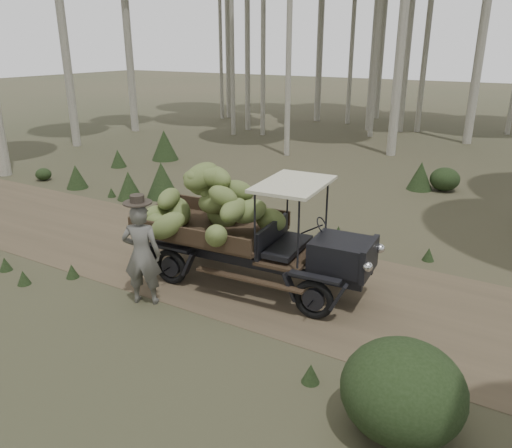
{
  "coord_description": "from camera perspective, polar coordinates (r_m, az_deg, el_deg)",
  "views": [
    {
      "loc": [
        6.11,
        -8.26,
        4.62
      ],
      "look_at": [
        1.46,
        -0.39,
        1.28
      ],
      "focal_mm": 35.0,
      "sensor_mm": 36.0,
      "label": 1
    }
  ],
  "objects": [
    {
      "name": "undergrowth",
      "position": [
        9.9,
        -14.91,
        -5.15
      ],
      "size": [
        23.36,
        20.62,
        1.25
      ],
      "color": "#233319",
      "rests_on": "ground"
    },
    {
      "name": "ground",
      "position": [
        11.26,
        -5.43,
        -4.22
      ],
      "size": [
        120.0,
        120.0,
        0.0
      ],
      "primitive_type": "plane",
      "color": "#473D2B",
      "rests_on": "ground"
    },
    {
      "name": "farmer",
      "position": [
        9.34,
        -12.92,
        -3.28
      ],
      "size": [
        0.84,
        0.72,
        2.11
      ],
      "rotation": [
        0.0,
        0.0,
        3.58
      ],
      "color": "#5B5953",
      "rests_on": "ground"
    },
    {
      "name": "banana_truck",
      "position": [
        9.92,
        -3.05,
        0.94
      ],
      "size": [
        4.95,
        2.47,
        2.51
      ],
      "rotation": [
        0.0,
        0.0,
        0.07
      ],
      "color": "black",
      "rests_on": "ground"
    },
    {
      "name": "dirt_track",
      "position": [
        11.26,
        -5.43,
        -4.2
      ],
      "size": [
        70.0,
        4.0,
        0.01
      ],
      "primitive_type": "cube",
      "color": "brown",
      "rests_on": "ground"
    }
  ]
}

